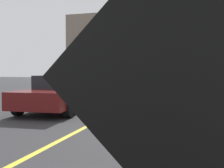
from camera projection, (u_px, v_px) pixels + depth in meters
lane_center_stripe at (71, 135)px, 6.52m from camera, size 0.14×36.00×0.01m
roadwork_sign at (183, 86)px, 1.38m from camera, size 1.63×0.06×2.33m
arrow_board_trailer at (181, 101)px, 9.74m from camera, size 1.60×1.89×2.70m
box_truck at (182, 65)px, 14.37m from camera, size 2.63×8.05×3.54m
pickup_car at (63, 92)px, 10.74m from camera, size 2.37×5.07×1.38m
highway_guide_sign at (217, 43)px, 18.01m from camera, size 2.78×0.39×5.00m
far_building_block at (149, 51)px, 29.75m from camera, size 16.30×7.84×7.47m
traffic_cone_mid_lane at (159, 145)px, 4.58m from camera, size 0.36×0.36×0.59m
traffic_cone_far_lane at (162, 121)px, 6.59m from camera, size 0.36×0.36×0.64m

